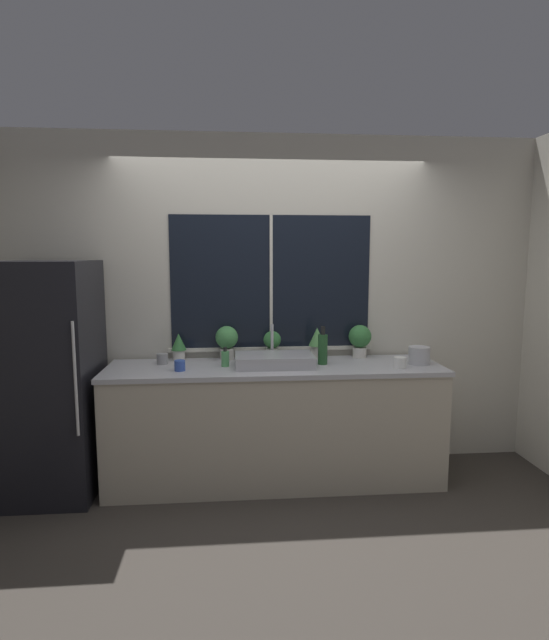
{
  "coord_description": "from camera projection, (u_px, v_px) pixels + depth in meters",
  "views": [
    {
      "loc": [
        -0.32,
        -3.38,
        1.75
      ],
      "look_at": [
        -0.0,
        0.32,
        1.26
      ],
      "focal_mm": 28.0,
      "sensor_mm": 36.0,
      "label": 1
    }
  ],
  "objects": [
    {
      "name": "potted_plant_far_right",
      "position": [
        360.0,
        338.0,
        4.08
      ],
      "size": [
        0.18,
        0.18,
        0.27
      ],
      "color": "silver",
      "rests_on": "counter"
    },
    {
      "name": "potted_plant_center",
      "position": [
        273.0,
        344.0,
        4.02
      ],
      "size": [
        0.14,
        0.14,
        0.23
      ],
      "color": "silver",
      "rests_on": "counter"
    },
    {
      "name": "mug_grey",
      "position": [
        162.0,
        359.0,
        3.84
      ],
      "size": [
        0.08,
        0.08,
        0.08
      ],
      "color": "gray",
      "rests_on": "counter"
    },
    {
      "name": "ground_plane",
      "position": [
        279.0,
        499.0,
        3.59
      ],
      "size": [
        14.0,
        14.0,
        0.0
      ],
      "primitive_type": "plane",
      "color": "#38332D"
    },
    {
      "name": "wall_right",
      "position": [
        481.0,
        294.0,
        5.09
      ],
      "size": [
        0.06,
        7.0,
        2.7
      ],
      "color": "beige",
      "rests_on": "ground_plane"
    },
    {
      "name": "sink",
      "position": [
        274.0,
        360.0,
        3.77
      ],
      "size": [
        0.59,
        0.4,
        0.29
      ],
      "color": "#ADADB2",
      "rests_on": "counter"
    },
    {
      "name": "refrigerator",
      "position": [
        52.0,
        379.0,
        3.62
      ],
      "size": [
        0.62,
        0.74,
        1.71
      ],
      "color": "black",
      "rests_on": "ground_plane"
    },
    {
      "name": "mug_white",
      "position": [
        400.0,
        362.0,
        3.72
      ],
      "size": [
        0.09,
        0.09,
        0.08
      ],
      "color": "white",
      "rests_on": "counter"
    },
    {
      "name": "potted_plant_far_left",
      "position": [
        179.0,
        346.0,
        3.96
      ],
      "size": [
        0.12,
        0.12,
        0.22
      ],
      "color": "silver",
      "rests_on": "counter"
    },
    {
      "name": "potted_plant_right",
      "position": [
        317.0,
        341.0,
        4.05
      ],
      "size": [
        0.14,
        0.14,
        0.25
      ],
      "color": "silver",
      "rests_on": "counter"
    },
    {
      "name": "potted_plant_left",
      "position": [
        227.0,
        340.0,
        3.98
      ],
      "size": [
        0.18,
        0.18,
        0.27
      ],
      "color": "silver",
      "rests_on": "counter"
    },
    {
      "name": "kettle",
      "position": [
        419.0,
        355.0,
        3.84
      ],
      "size": [
        0.16,
        0.16,
        0.15
      ],
      "color": "#B2B2B7",
      "rests_on": "counter"
    },
    {
      "name": "soap_bottle",
      "position": [
        225.0,
        358.0,
        3.75
      ],
      "size": [
        0.06,
        0.06,
        0.15
      ],
      "color": "#519E5B",
      "rests_on": "counter"
    },
    {
      "name": "mug_blue",
      "position": [
        180.0,
        366.0,
        3.62
      ],
      "size": [
        0.08,
        0.08,
        0.08
      ],
      "color": "#3351AD",
      "rests_on": "counter"
    },
    {
      "name": "wall_left",
      "position": [
        31.0,
        297.0,
        4.71
      ],
      "size": [
        0.06,
        7.0,
        2.7
      ],
      "color": "beige",
      "rests_on": "ground_plane"
    },
    {
      "name": "counter",
      "position": [
        275.0,
        423.0,
        3.85
      ],
      "size": [
        2.54,
        0.66,
        0.91
      ],
      "color": "#B2A893",
      "rests_on": "ground_plane"
    },
    {
      "name": "wall_back",
      "position": [
        271.0,
        303.0,
        4.12
      ],
      "size": [
        8.0,
        0.09,
        2.7
      ],
      "color": "beige",
      "rests_on": "ground_plane"
    },
    {
      "name": "bottle_tall",
      "position": [
        323.0,
        348.0,
        3.82
      ],
      "size": [
        0.07,
        0.07,
        0.29
      ],
      "color": "#235128",
      "rests_on": "counter"
    }
  ]
}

